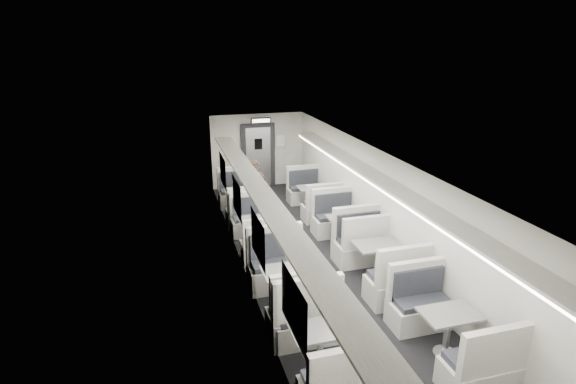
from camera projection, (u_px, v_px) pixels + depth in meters
room at (319, 217)px, 9.13m from camera, size 3.24×12.24×2.64m
booth_left_a at (242, 202)px, 12.35m from camera, size 1.05×2.13×1.14m
booth_left_b at (257, 232)px, 10.52m from camera, size 0.97×1.97×1.05m
booth_left_c at (289, 290)px, 7.98m from camera, size 1.13×2.29×1.23m
booth_left_d at (320, 350)px, 6.50m from camera, size 1.03×2.09×1.12m
booth_right_a at (313, 198)px, 12.70m from camera, size 1.00×2.03×1.09m
booth_right_b at (347, 232)px, 10.44m from camera, size 1.07×2.16×1.16m
booth_right_c at (377, 261)px, 9.01m from camera, size 1.12×2.27×1.21m
booth_right_d at (447, 333)px, 6.86m from camera, size 1.04×2.10×1.12m
passenger at (255, 190)px, 11.94m from camera, size 0.64×0.47×1.64m
window_a at (223, 171)px, 11.80m from camera, size 0.02×1.18×0.84m
window_b at (237, 198)px, 9.79m from camera, size 0.02×1.18×0.84m
window_c at (258, 239)px, 7.79m from camera, size 0.02×1.18×0.84m
window_d at (294, 308)px, 5.78m from camera, size 0.02×1.18×0.84m
luggage_rack_left at (262, 194)px, 8.31m from camera, size 0.46×10.40×0.09m
luggage_rack_right at (384, 183)px, 8.95m from camera, size 0.46×10.40×0.09m
vestibule_door at (258, 156)px, 14.59m from camera, size 1.10×0.13×2.10m
exit_sign at (261, 120)px, 13.74m from camera, size 0.62×0.12×0.16m
wall_notice at (281, 141)px, 14.62m from camera, size 0.32×0.02×0.40m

